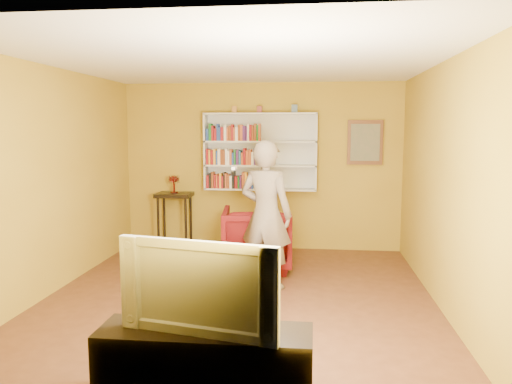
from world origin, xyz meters
The scene contains 16 objects.
room_shell centered at (0.00, 0.00, 1.02)m, with size 5.30×5.80×2.88m.
bookshelf centered at (0.00, 2.41, 1.59)m, with size 1.80×0.29×1.23m.
books_row_lower centered at (-0.48, 2.31, 1.13)m, with size 0.76×0.19×0.27m.
books_row_middle centered at (-0.39, 2.30, 1.51)m, with size 0.94×0.19×0.26m.
books_row_upper centered at (-0.42, 2.30, 1.89)m, with size 0.87×0.19×0.27m.
ornament_left centered at (-0.42, 2.35, 2.27)m, with size 0.08×0.08×0.11m, color #B47833.
ornament_centre centered at (-0.01, 2.35, 2.27)m, with size 0.08×0.08×0.11m, color brown.
ornament_right centered at (0.54, 2.35, 2.28)m, with size 0.09×0.09×0.13m, color slate.
framed_painting centered at (1.65, 2.46, 1.75)m, with size 0.55×0.05×0.70m.
console_table centered at (-1.40, 2.25, 0.77)m, with size 0.57×0.43×0.93m.
ruby_lustre centered at (-1.40, 2.25, 1.13)m, with size 0.17×0.17×0.28m.
armchair centered at (0.07, 1.24, 0.44)m, with size 0.93×0.96×0.87m, color #45040A.
person centered at (0.27, 0.43, 0.92)m, with size 0.67×0.44×1.83m, color #67594C.
game_remote centered at (-0.07, 0.12, 1.51)m, with size 0.04×0.15×0.04m, color white.
tv_cabinet centered at (0.09, -2.25, 0.27)m, with size 1.53×0.46×0.55m, color black.
television centered at (0.09, -2.25, 0.88)m, with size 1.17×0.15×0.67m, color black.
Camera 1 is at (0.85, -5.58, 1.97)m, focal length 35.00 mm.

